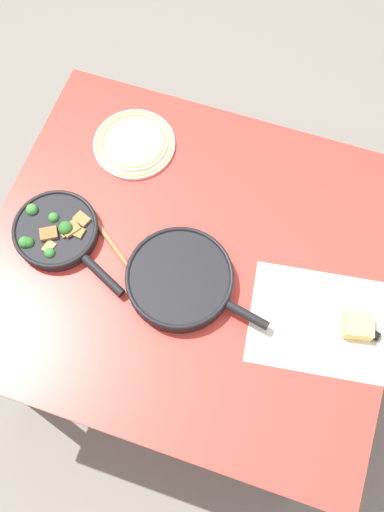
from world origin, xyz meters
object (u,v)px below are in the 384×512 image
object	(u,v)px
grater_knife	(346,320)
dinner_plate_stack	(134,143)
skillet_broccoli	(57,232)
wooden_spoon	(126,263)
skillet_eggs	(180,279)
cheese_block	(358,326)

from	to	relation	value
grater_knife	dinner_plate_stack	world-z (taller)	dinner_plate_stack
skillet_broccoli	dinner_plate_stack	bearing A→B (deg)	100.30
skillet_broccoli	wooden_spoon	size ratio (longest dim) A/B	1.21
skillet_eggs	cheese_block	size ratio (longest dim) A/B	4.79
wooden_spoon	dinner_plate_stack	world-z (taller)	dinner_plate_stack
grater_knife	dinner_plate_stack	size ratio (longest dim) A/B	1.07
wooden_spoon	cheese_block	world-z (taller)	cheese_block
grater_knife	skillet_eggs	bearing A→B (deg)	17.82
wooden_spoon	dinner_plate_stack	bearing A→B (deg)	143.12
skillet_eggs	dinner_plate_stack	bearing A→B (deg)	138.11
skillet_eggs	cheese_block	bearing A→B (deg)	14.82
grater_knife	dinner_plate_stack	distance (m)	0.79
wooden_spoon	dinner_plate_stack	xyz separation A→B (m)	(-0.12, 0.37, 0.00)
cheese_block	skillet_eggs	bearing A→B (deg)	-176.87
skillet_eggs	grater_knife	bearing A→B (deg)	16.58
skillet_broccoli	grater_knife	xyz separation A→B (m)	(0.81, 0.01, -0.02)
skillet_broccoli	wooden_spoon	distance (m)	0.21
skillet_broccoli	skillet_eggs	size ratio (longest dim) A/B	0.90
dinner_plate_stack	cheese_block	bearing A→B (deg)	-24.72
skillet_eggs	cheese_block	world-z (taller)	skillet_eggs
grater_knife	cheese_block	bearing A→B (deg)	170.92
skillet_eggs	dinner_plate_stack	distance (m)	0.46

